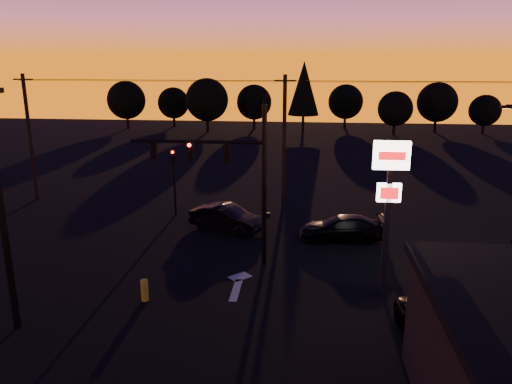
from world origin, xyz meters
TOP-DOWN VIEW (x-y plane):
  - ground at (0.00, 0.00)m, footprint 120.00×120.00m
  - lane_arrow at (0.50, 1.67)m, footprint 1.20×3.10m
  - traffic_signal_mast at (-0.10, 3.99)m, footprint 6.79×0.52m
  - secondary_signal at (-5.00, 11.49)m, footprint 0.30×0.31m
  - pylon_sign at (7.00, 1.50)m, footprint 1.50×0.28m
  - utility_pole_0 at (-16.00, 14.00)m, footprint 1.40×0.26m
  - utility_pole_1 at (2.00, 14.00)m, footprint 1.40×0.26m
  - power_wires at (2.00, 14.00)m, footprint 36.00×1.22m
  - bollard at (-3.27, -0.35)m, footprint 0.32×0.32m
  - tree_0 at (-22.00, 50.00)m, footprint 5.36×5.36m
  - tree_1 at (-16.00, 53.00)m, footprint 4.54×4.54m
  - tree_2 at (-10.00, 48.00)m, footprint 5.77×5.78m
  - tree_3 at (-4.00, 52.00)m, footprint 4.95×4.95m
  - tree_4 at (3.00, 49.00)m, footprint 4.18×4.18m
  - tree_5 at (9.00, 54.00)m, footprint 4.95×4.95m
  - tree_6 at (15.00, 48.00)m, footprint 4.54×4.54m
  - tree_7 at (21.00, 51.00)m, footprint 5.36×5.36m
  - tree_8 at (27.00, 50.00)m, footprint 4.12×4.12m
  - car_mid at (-1.16, 8.90)m, footprint 4.87×3.27m
  - car_right at (5.63, 7.94)m, footprint 4.94×2.31m
  - suv_parked at (8.45, -2.81)m, footprint 2.83×5.03m

SIDE VIEW (x-z plane):
  - ground at x=0.00m, z-range 0.00..0.00m
  - lane_arrow at x=0.50m, z-range 0.00..0.01m
  - bollard at x=-3.27m, z-range 0.00..0.95m
  - suv_parked at x=8.45m, z-range 0.00..1.33m
  - car_right at x=5.63m, z-range 0.00..1.40m
  - car_mid at x=-1.16m, z-range 0.00..1.52m
  - secondary_signal at x=-5.00m, z-range 0.69..5.04m
  - tree_8 at x=27.00m, z-range 0.53..5.71m
  - tree_1 at x=-16.00m, z-range 0.58..6.29m
  - tree_6 at x=15.00m, z-range 0.58..6.29m
  - tree_3 at x=-4.00m, z-range 0.63..6.86m
  - tree_5 at x=9.00m, z-range 0.63..6.86m
  - tree_0 at x=-22.00m, z-range 0.69..7.43m
  - tree_7 at x=21.00m, z-range 0.69..7.43m
  - tree_2 at x=-10.00m, z-range 0.74..8.00m
  - utility_pole_0 at x=-16.00m, z-range 0.09..9.09m
  - utility_pole_1 at x=2.00m, z-range 0.09..9.09m
  - pylon_sign at x=7.00m, z-range 1.51..8.31m
  - traffic_signal_mast at x=-0.10m, z-range 0.65..9.23m
  - tree_4 at x=3.00m, z-range 1.18..10.68m
  - power_wires at x=2.00m, z-range 8.53..8.60m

